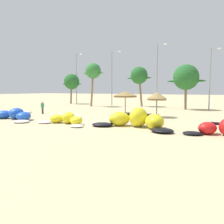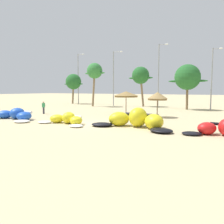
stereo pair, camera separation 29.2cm
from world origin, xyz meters
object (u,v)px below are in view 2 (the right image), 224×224
(kite_left, at_px, (66,119))
(lamppost_west, at_px, (79,76))
(palm_left, at_px, (95,71))
(kite_left_of_center, at_px, (136,120))
(lamppost_west_center, at_px, (114,76))
(lamppost_east_center, at_px, (159,73))
(beach_umbrella_near_van, at_px, (126,94))
(lamppost_east, at_px, (213,76))
(palm_leftmost, at_px, (73,82))
(person_near_kites, at_px, (44,108))
(palm_center_left, at_px, (188,77))
(palm_left_of_gap, at_px, (141,76))
(kite_far_left, at_px, (14,115))
(beach_umbrella_middle, at_px, (157,96))

(kite_left, xyz_separation_m, lamppost_west, (-17.84, 25.59, 5.61))
(palm_left, height_order, lamppost_west, lamppost_west)
(kite_left_of_center, xyz_separation_m, lamppost_west_center, (-13.91, 21.79, 5.11))
(lamppost_east_center, bearing_deg, beach_umbrella_near_van, -93.00)
(kite_left, height_order, lamppost_east, lamppost_east)
(kite_left, height_order, palm_leftmost, palm_leftmost)
(beach_umbrella_near_van, xyz_separation_m, person_near_kites, (-9.31, -5.27, -1.72))
(palm_center_left, height_order, lamppost_east, lamppost_east)
(palm_center_left, bearing_deg, palm_left_of_gap, 161.95)
(palm_leftmost, distance_m, palm_center_left, 25.36)
(palm_leftmost, bearing_deg, palm_left, -28.39)
(kite_left_of_center, distance_m, lamppost_east_center, 22.41)
(kite_far_left, relative_size, palm_left_of_gap, 1.00)
(palm_leftmost, bearing_deg, kite_left_of_center, -43.20)
(lamppost_west_center, bearing_deg, palm_left_of_gap, 12.63)
(lamppost_west, height_order, lamppost_east_center, lamppost_west)
(palm_leftmost, relative_size, palm_center_left, 0.93)
(palm_left_of_gap, bearing_deg, person_near_kites, -107.47)
(palm_left, bearing_deg, beach_umbrella_middle, -34.92)
(kite_left, distance_m, lamppost_west, 31.69)
(palm_center_left, relative_size, lamppost_west_center, 0.68)
(kite_left_of_center, height_order, beach_umbrella_middle, beach_umbrella_middle)
(palm_left, height_order, palm_left_of_gap, palm_left)
(palm_left_of_gap, bearing_deg, palm_left, -151.41)
(kite_left, distance_m, lamppost_east_center, 23.16)
(lamppost_east_center, bearing_deg, palm_left_of_gap, 157.36)
(kite_left, relative_size, lamppost_east, 0.60)
(kite_left_of_center, distance_m, palm_left_of_gap, 25.10)
(beach_umbrella_middle, relative_size, palm_center_left, 0.41)
(lamppost_west, bearing_deg, palm_leftmost, -132.04)
(kite_left, distance_m, lamppost_east, 24.54)
(kite_far_left, height_order, kite_left, kite_far_left)
(person_near_kites, relative_size, palm_left, 0.20)
(palm_left, distance_m, lamppost_west_center, 3.94)
(kite_left, relative_size, palm_leftmost, 0.86)
(kite_left, height_order, kite_left_of_center, kite_left_of_center)
(palm_center_left, xyz_separation_m, lamppost_west, (-24.33, 4.40, 0.99))
(beach_umbrella_near_van, distance_m, palm_left, 14.86)
(palm_left_of_gap, height_order, lamppost_east_center, lamppost_east_center)
(lamppost_east, bearing_deg, kite_left, -114.59)
(kite_far_left, relative_size, lamppost_east, 0.79)
(lamppost_west_center, height_order, lamppost_east, lamppost_west_center)
(palm_leftmost, bearing_deg, kite_left, -53.02)
(kite_left, bearing_deg, lamppost_west, 124.88)
(beach_umbrella_middle, bearing_deg, palm_left_of_gap, 118.62)
(palm_leftmost, distance_m, palm_left, 9.94)
(palm_leftmost, relative_size, palm_left, 0.82)
(kite_left_of_center, height_order, palm_left_of_gap, palm_left_of_gap)
(palm_left, distance_m, lamppost_west, 9.60)
(palm_center_left, bearing_deg, palm_left, -176.08)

